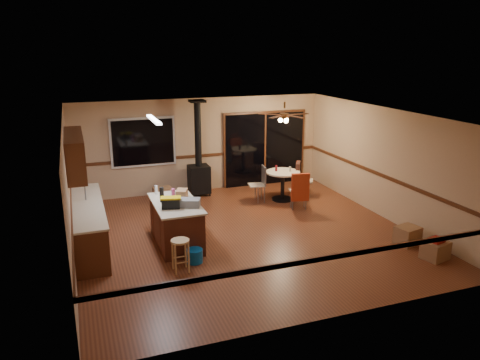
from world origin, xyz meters
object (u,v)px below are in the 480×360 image
chair_left (261,180)px  box_corner_a (435,250)px  wood_stove (199,169)px  toolbox_black (171,203)px  chair_near (300,187)px  box_corner_b (408,235)px  blue_bucket (194,256)px  chair_right (299,175)px  box_under_window (163,194)px  kitchen_island (176,223)px  bar_stool (181,256)px  toolbox_grey (188,203)px  dining_table (283,181)px

chair_left → box_corner_a: chair_left is taller
wood_stove → toolbox_black: wood_stove is taller
chair_near → box_corner_b: 2.90m
chair_left → blue_bucket: bearing=-130.9°
chair_near → chair_right: size_ratio=1.00×
box_under_window → box_corner_a: bearing=-50.8°
box_corner_b → box_corner_a: bearing=-87.9°
chair_near → box_corner_a: 3.62m
chair_right → box_corner_b: bearing=-79.4°
blue_bucket → chair_near: bearing=31.7°
kitchen_island → box_corner_b: (4.50, -1.61, -0.27)m
kitchen_island → box_corner_b: 4.79m
bar_stool → toolbox_grey: bearing=67.9°
box_under_window → box_corner_b: (4.25, -4.47, -0.00)m
bar_stool → dining_table: dining_table is taller
dining_table → box_corner_b: bearing=-70.7°
toolbox_black → blue_bucket: toolbox_black is taller
box_corner_b → kitchen_island: bearing=160.3°
wood_stove → toolbox_black: size_ratio=7.22×
wood_stove → kitchen_island: bearing=-113.1°
chair_near → box_corner_a: bearing=-70.6°
chair_near → toolbox_grey: bearing=-157.4°
kitchen_island → chair_right: size_ratio=2.40×
toolbox_grey → box_corner_b: toolbox_grey is taller
bar_stool → box_corner_a: bar_stool is taller
blue_bucket → box_under_window: box_under_window is taller
chair_right → toolbox_grey: bearing=-147.3°
bar_stool → box_corner_b: bar_stool is taller
toolbox_black → blue_bucket: (0.28, -0.67, -0.87)m
bar_stool → box_corner_a: 4.86m
wood_stove → chair_left: (1.38, -1.08, -0.14)m
wood_stove → box_corner_b: (3.20, -4.66, -0.54)m
blue_bucket → box_corner_a: (4.40, -1.42, 0.04)m
toolbox_black → chair_near: (3.49, 1.31, -0.40)m
blue_bucket → chair_right: 4.77m
dining_table → box_under_window: size_ratio=1.95×
bar_stool → box_corner_a: bearing=-13.7°
kitchen_island → blue_bucket: bearing=-82.5°
toolbox_black → box_corner_b: (4.65, -1.32, -0.81)m
kitchen_island → box_corner_a: bearing=-27.8°
chair_near → wood_stove: bearing=134.9°
bar_stool → kitchen_island: bearing=81.0°
box_corner_b → bar_stool: bearing=175.3°
toolbox_black → dining_table: 4.09m
toolbox_black → chair_left: size_ratio=0.68×
box_corner_a → box_corner_b: (-0.03, 0.77, 0.01)m
bar_stool → dining_table: bearing=42.0°
wood_stove → dining_table: (1.97, -1.16, -0.20)m
chair_left → box_under_window: chair_left is taller
toolbox_black → wood_stove: bearing=66.6°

